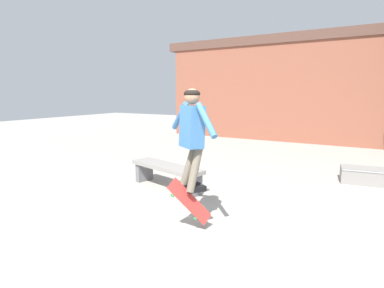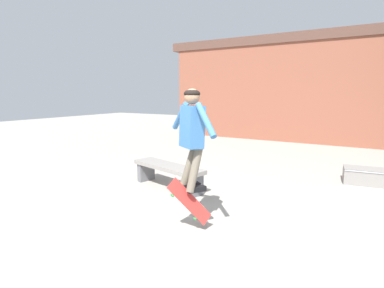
# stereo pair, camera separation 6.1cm
# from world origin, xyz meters

# --- Properties ---
(ground_plane) EXTENTS (40.00, 40.00, 0.00)m
(ground_plane) POSITION_xyz_m (0.00, 0.00, 0.00)
(ground_plane) COLOR #A39E93
(building_backdrop) EXTENTS (12.52, 0.52, 5.55)m
(building_backdrop) POSITION_xyz_m (0.04, 9.71, 2.20)
(building_backdrop) COLOR #93513D
(building_backdrop) RESTS_ON ground_plane
(park_bench) EXTENTS (1.80, 0.87, 0.49)m
(park_bench) POSITION_xyz_m (-1.53, 2.27, 0.36)
(park_bench) COLOR gray
(park_bench) RESTS_ON ground_plane
(skater) EXTENTS (1.06, 0.72, 1.40)m
(skater) POSITION_xyz_m (-0.14, 0.87, 1.42)
(skater) COLOR teal
(skateboard_flipping) EXTENTS (0.42, 0.51, 0.71)m
(skateboard_flipping) POSITION_xyz_m (-0.12, 0.78, 0.44)
(skateboard_flipping) COLOR red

